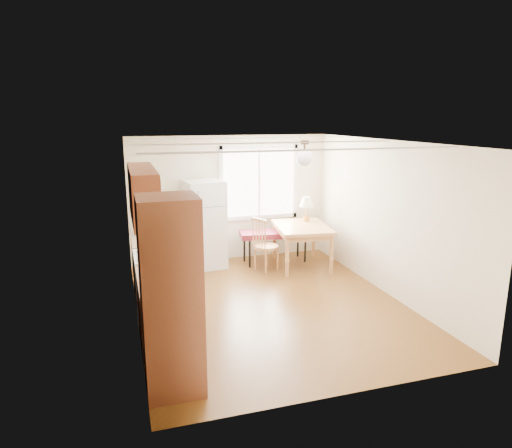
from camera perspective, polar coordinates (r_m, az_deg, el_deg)
name	(u,v)px	position (r m, az deg, el deg)	size (l,w,h in m)	color
room_shell	(270,226)	(6.85, 1.76, -0.28)	(4.60, 5.60, 2.62)	#4E2C10
kitchen_run	(159,277)	(6.03, -11.99, -6.54)	(0.65, 3.40, 2.20)	brown
window_unit	(259,183)	(9.28, 0.38, 5.21)	(1.64, 0.05, 1.51)	white
pendant_light	(304,157)	(7.30, 6.06, 8.36)	(0.26, 0.26, 0.40)	black
refrigerator	(205,224)	(8.79, -6.45, -0.04)	(0.77, 0.77, 1.68)	white
bench	(275,234)	(9.08, 2.37, -1.30)	(1.43, 0.69, 0.64)	maroon
dining_table	(302,231)	(8.84, 5.75, -0.84)	(1.14, 1.42, 0.81)	#B67B46
chair	(263,241)	(8.51, 0.83, -2.15)	(0.51, 0.50, 1.03)	#B67B46
table_lamp	(306,204)	(9.11, 6.33, 2.53)	(0.28, 0.28, 0.49)	#C58D3F
coffee_maker	(163,281)	(5.38, -11.51, -6.95)	(0.21, 0.25, 0.33)	black
kettle	(153,274)	(5.68, -12.77, -6.13)	(0.12, 0.12, 0.24)	red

